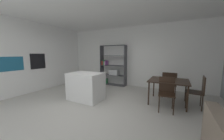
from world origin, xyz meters
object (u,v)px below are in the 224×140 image
at_px(built_in_oven, 38,61).
at_px(dining_chair_near, 167,91).
at_px(open_bookshelf, 112,68).
at_px(dining_table, 169,82).
at_px(kitchen_island, 86,86).
at_px(dining_chair_window_side, 199,89).
at_px(dining_chair_far, 169,83).

bearing_deg(built_in_oven, dining_chair_near, 6.16).
distance_m(built_in_oven, dining_chair_near, 4.90).
bearing_deg(open_bookshelf, dining_chair_near, -34.63).
xyz_separation_m(dining_table, dining_chair_near, (-0.01, -0.52, -0.13)).
distance_m(kitchen_island, dining_chair_window_side, 3.36).
bearing_deg(open_bookshelf, dining_table, -26.05).
bearing_deg(dining_chair_far, open_bookshelf, -15.73).
relative_size(dining_table, dining_chair_far, 1.23).
bearing_deg(kitchen_island, built_in_oven, -177.53).
xyz_separation_m(dining_table, dining_chair_far, (-0.00, 0.52, -0.12)).
bearing_deg(dining_table, kitchen_island, -159.05).
height_order(built_in_oven, open_bookshelf, open_bookshelf).
relative_size(built_in_oven, open_bookshelf, 0.32).
bearing_deg(dining_chair_window_side, kitchen_island, -70.99).
bearing_deg(dining_table, dining_chair_window_side, -0.37).
xyz_separation_m(built_in_oven, open_bookshelf, (2.22, 2.32, -0.38)).
distance_m(built_in_oven, open_bookshelf, 3.23).
distance_m(kitchen_island, dining_chair_near, 2.48).
bearing_deg(built_in_oven, open_bookshelf, 46.25).
relative_size(kitchen_island, dining_table, 0.99).
relative_size(kitchen_island, dining_chair_window_side, 1.20).
distance_m(built_in_oven, kitchen_island, 2.51).
relative_size(built_in_oven, kitchen_island, 0.56).
bearing_deg(kitchen_island, dining_chair_window_side, 16.14).
relative_size(dining_table, dining_chair_window_side, 1.22).
xyz_separation_m(kitchen_island, dining_table, (2.45, 0.94, 0.21)).
bearing_deg(dining_table, open_bookshelf, 153.95).
relative_size(kitchen_island, dining_chair_far, 1.22).
bearing_deg(dining_chair_near, dining_table, 83.24).
bearing_deg(built_in_oven, dining_chair_window_side, 10.47).
distance_m(kitchen_island, dining_table, 2.64).
xyz_separation_m(kitchen_island, dining_chair_far, (2.45, 1.46, 0.09)).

